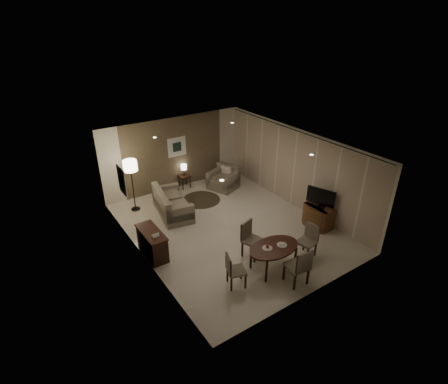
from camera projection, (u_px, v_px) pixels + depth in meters
room_shell at (220, 184)px, 10.60m from camera, size 5.50×7.00×2.70m
taupe_accent at (175, 154)px, 12.88m from camera, size 3.96×0.03×2.70m
curtain_wall at (294, 169)px, 11.64m from camera, size 0.08×6.70×2.58m
curtain_rod at (298, 131)px, 11.04m from camera, size 0.03×6.80×0.03m
art_back_frame at (177, 147)px, 12.80m from camera, size 0.72×0.03×0.72m
art_back_canvas at (177, 147)px, 12.79m from camera, size 0.34×0.01×0.34m
art_left_frame at (122, 181)px, 9.61m from camera, size 0.03×0.60×0.80m
art_left_canvas at (122, 181)px, 9.62m from camera, size 0.01×0.46×0.64m
downlight_nl at (222, 180)px, 7.67m from camera, size 0.10×0.10×0.01m
downlight_nr at (312, 155)px, 9.06m from camera, size 0.10×0.10×0.01m
downlight_fl at (155, 137)px, 10.33m from camera, size 0.10×0.10×0.01m
downlight_fr at (232, 123)px, 11.72m from camera, size 0.10×0.10×0.01m
console_desk at (152, 243)px, 9.51m from camera, size 0.48×1.20×0.75m
telephone at (155, 235)px, 9.10m from camera, size 0.20×0.14×0.09m
tv_cabinet at (319, 216)px, 10.84m from camera, size 0.48×0.90×0.70m
flat_tv at (321, 197)px, 10.52m from camera, size 0.36×0.85×0.60m
dining_table at (273, 257)px, 9.02m from camera, size 1.42×0.89×0.66m
chair_near at (297, 265)px, 8.46m from camera, size 0.54×0.54×1.02m
chair_far at (253, 240)px, 9.40m from camera, size 0.62×0.62×1.02m
chair_left at (237, 270)px, 8.40m from camera, size 0.54×0.54×0.89m
chair_right at (307, 242)px, 9.42m from camera, size 0.53×0.53×0.93m
plate_a at (267, 248)px, 8.82m from camera, size 0.26×0.26×0.02m
plate_b at (282, 245)px, 8.94m from camera, size 0.26×0.26×0.02m
fruit_apple at (267, 246)px, 8.79m from camera, size 0.09×0.09×0.09m
napkin at (282, 244)px, 8.93m from camera, size 0.12×0.08×0.03m
round_rug at (201, 200)px, 12.52m from camera, size 1.36×1.36×0.01m
sofa at (172, 202)px, 11.47m from camera, size 1.96×1.22×0.86m
armchair at (223, 178)px, 13.16m from camera, size 1.20×1.23×0.86m
side_table at (185, 181)px, 13.32m from camera, size 0.39×0.39×0.49m
table_lamp at (184, 169)px, 13.10m from camera, size 0.22×0.22×0.50m
floor_lamp at (133, 186)px, 11.50m from camera, size 0.45×0.45×1.79m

